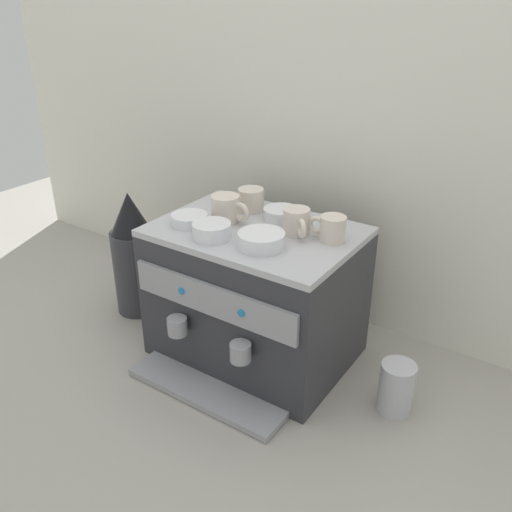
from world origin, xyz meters
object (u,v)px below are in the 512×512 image
object	(u,v)px
ceramic_cup_1	(227,208)
coffee_grinder	(134,256)
milk_pitcher	(396,388)
ceramic_bowl_3	(281,214)
ceramic_cup_2	(252,199)
ceramic_cup_0	(331,228)
ceramic_bowl_0	(190,220)
ceramic_bowl_1	(261,240)
espresso_machine	(255,294)
ceramic_cup_3	(297,222)
ceramic_bowl_2	(212,231)

from	to	relation	value
ceramic_cup_1	coffee_grinder	size ratio (longest dim) A/B	0.29
milk_pitcher	ceramic_cup_1	bearing A→B (deg)	178.36
ceramic_bowl_3	coffee_grinder	distance (m)	0.56
ceramic_cup_2	ceramic_cup_0	bearing A→B (deg)	-12.08
ceramic_bowl_0	ceramic_bowl_3	bearing A→B (deg)	41.91
ceramic_bowl_1	espresso_machine	bearing A→B (deg)	132.11
ceramic_cup_3	ceramic_bowl_3	bearing A→B (deg)	144.03
ceramic_bowl_3	milk_pitcher	world-z (taller)	ceramic_bowl_3
ceramic_bowl_2	coffee_grinder	bearing A→B (deg)	167.54
ceramic_cup_3	milk_pitcher	bearing A→B (deg)	-7.73
ceramic_bowl_3	ceramic_cup_2	bearing A→B (deg)	172.96
ceramic_bowl_1	coffee_grinder	xyz separation A→B (m)	(-0.56, 0.07, -0.23)
espresso_machine	ceramic_cup_3	size ratio (longest dim) A/B	5.86
ceramic_bowl_3	milk_pitcher	distance (m)	0.57
ceramic_bowl_0	coffee_grinder	world-z (taller)	ceramic_bowl_0
ceramic_cup_0	ceramic_bowl_2	world-z (taller)	ceramic_cup_0
ceramic_cup_2	ceramic_bowl_2	distance (m)	0.23
ceramic_cup_2	ceramic_cup_3	xyz separation A→B (m)	(0.20, -0.08, 0.00)
ceramic_cup_2	ceramic_bowl_3	world-z (taller)	ceramic_cup_2
ceramic_cup_1	milk_pitcher	world-z (taller)	ceramic_cup_1
ceramic_bowl_2	ceramic_cup_0	bearing A→B (deg)	30.84
ceramic_cup_3	ceramic_bowl_3	xyz separation A→B (m)	(-0.09, 0.06, -0.02)
ceramic_cup_2	ceramic_bowl_3	xyz separation A→B (m)	(0.11, -0.01, -0.02)
ceramic_cup_1	ceramic_bowl_2	size ratio (longest dim) A/B	1.19
ceramic_bowl_2	ceramic_cup_2	bearing A→B (deg)	96.32
espresso_machine	ceramic_bowl_3	world-z (taller)	ceramic_bowl_3
ceramic_cup_1	ceramic_cup_2	world-z (taller)	ceramic_cup_1
espresso_machine	coffee_grinder	xyz separation A→B (m)	(-0.48, -0.02, 0.00)
coffee_grinder	ceramic_bowl_1	bearing A→B (deg)	-6.80
ceramic_cup_0	ceramic_cup_1	world-z (taller)	ceramic_cup_1
ceramic_bowl_1	milk_pitcher	world-z (taller)	ceramic_bowl_1
ceramic_bowl_0	ceramic_cup_2	bearing A→B (deg)	66.21
espresso_machine	ceramic_bowl_2	xyz separation A→B (m)	(-0.07, -0.11, 0.23)
ceramic_cup_1	ceramic_bowl_1	world-z (taller)	ceramic_cup_1
ceramic_bowl_0	ceramic_cup_1	bearing A→B (deg)	47.46
ceramic_bowl_0	ceramic_bowl_2	distance (m)	0.11
ceramic_cup_0	ceramic_cup_2	size ratio (longest dim) A/B	0.93
ceramic_bowl_1	milk_pitcher	distance (m)	0.53
ceramic_cup_2	ceramic_bowl_3	bearing A→B (deg)	-7.04
espresso_machine	ceramic_bowl_0	distance (m)	0.29
milk_pitcher	ceramic_bowl_1	bearing A→B (deg)	-168.60
ceramic_bowl_0	coffee_grinder	distance (m)	0.38
espresso_machine	ceramic_bowl_3	xyz separation A→B (m)	(0.02, 0.10, 0.22)
ceramic_cup_0	ceramic_cup_1	distance (m)	0.31
ceramic_bowl_0	ceramic_cup_0	bearing A→B (deg)	18.26
ceramic_cup_1	ceramic_bowl_3	size ratio (longest dim) A/B	1.22
coffee_grinder	ceramic_cup_2	bearing A→B (deg)	19.14
ceramic_cup_2	ceramic_bowl_1	size ratio (longest dim) A/B	0.93
ceramic_cup_1	milk_pitcher	bearing A→B (deg)	-1.64
ceramic_bowl_0	milk_pitcher	world-z (taller)	ceramic_bowl_0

